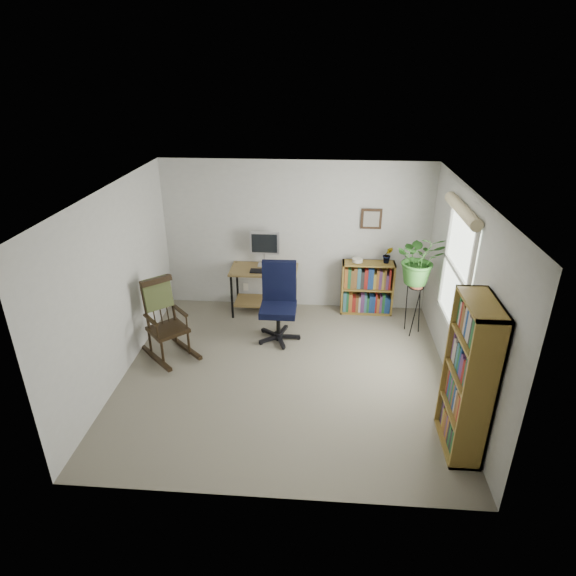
# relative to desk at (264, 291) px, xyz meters

# --- Properties ---
(floor) EXTENTS (4.20, 4.00, 0.00)m
(floor) POSITION_rel_desk_xyz_m (0.48, -1.70, -0.38)
(floor) COLOR gray
(floor) RESTS_ON ground
(ceiling) EXTENTS (4.20, 4.00, 0.00)m
(ceiling) POSITION_rel_desk_xyz_m (0.48, -1.70, 2.02)
(ceiling) COLOR silver
(ceiling) RESTS_ON ground
(wall_back) EXTENTS (4.20, 0.00, 2.40)m
(wall_back) POSITION_rel_desk_xyz_m (0.48, 0.30, 0.82)
(wall_back) COLOR beige
(wall_back) RESTS_ON ground
(wall_front) EXTENTS (4.20, 0.00, 2.40)m
(wall_front) POSITION_rel_desk_xyz_m (0.48, -3.70, 0.82)
(wall_front) COLOR beige
(wall_front) RESTS_ON ground
(wall_left) EXTENTS (0.00, 4.00, 2.40)m
(wall_left) POSITION_rel_desk_xyz_m (-1.62, -1.70, 0.82)
(wall_left) COLOR beige
(wall_left) RESTS_ON ground
(wall_right) EXTENTS (0.00, 4.00, 2.40)m
(wall_right) POSITION_rel_desk_xyz_m (2.58, -1.70, 0.82)
(wall_right) COLOR beige
(wall_right) RESTS_ON ground
(window) EXTENTS (0.12, 1.20, 1.50)m
(window) POSITION_rel_desk_xyz_m (2.54, -1.40, 1.02)
(window) COLOR white
(window) RESTS_ON wall_right
(desk) EXTENTS (1.05, 0.58, 0.76)m
(desk) POSITION_rel_desk_xyz_m (0.00, 0.00, 0.00)
(desk) COLOR olive
(desk) RESTS_ON floor
(monitor) EXTENTS (0.46, 0.16, 0.56)m
(monitor) POSITION_rel_desk_xyz_m (0.00, 0.14, 0.66)
(monitor) COLOR #BAB9BE
(monitor) RESTS_ON desk
(keyboard) EXTENTS (0.40, 0.15, 0.02)m
(keyboard) POSITION_rel_desk_xyz_m (0.00, -0.12, 0.39)
(keyboard) COLOR black
(keyboard) RESTS_ON desk
(office_chair) EXTENTS (0.65, 0.65, 1.17)m
(office_chair) POSITION_rel_desk_xyz_m (0.30, -0.85, 0.20)
(office_chair) COLOR black
(office_chair) RESTS_ON floor
(rocking_chair) EXTENTS (1.08, 1.10, 1.12)m
(rocking_chair) POSITION_rel_desk_xyz_m (-1.15, -1.38, 0.18)
(rocking_chair) COLOR black
(rocking_chair) RESTS_ON floor
(low_bookshelf) EXTENTS (0.82, 0.27, 0.87)m
(low_bookshelf) POSITION_rel_desk_xyz_m (1.64, 0.12, 0.05)
(low_bookshelf) COLOR olive
(low_bookshelf) RESTS_ON floor
(tall_bookshelf) EXTENTS (0.32, 0.75, 1.70)m
(tall_bookshelf) POSITION_rel_desk_xyz_m (2.40, -2.85, 0.47)
(tall_bookshelf) COLOR olive
(tall_bookshelf) RESTS_ON floor
(plant_stand) EXTENTS (0.25, 0.25, 0.88)m
(plant_stand) POSITION_rel_desk_xyz_m (2.28, -0.50, 0.06)
(plant_stand) COLOR black
(plant_stand) RESTS_ON floor
(spider_plant) EXTENTS (1.69, 1.88, 1.47)m
(spider_plant) POSITION_rel_desk_xyz_m (2.28, -0.50, 1.17)
(spider_plant) COLOR #2D6523
(spider_plant) RESTS_ON plant_stand
(potted_plant_small) EXTENTS (0.13, 0.24, 0.11)m
(potted_plant_small) POSITION_rel_desk_xyz_m (1.92, 0.13, 0.54)
(potted_plant_small) COLOR #2D6523
(potted_plant_small) RESTS_ON low_bookshelf
(framed_picture) EXTENTS (0.32, 0.04, 0.32)m
(framed_picture) POSITION_rel_desk_xyz_m (1.64, 0.27, 1.15)
(framed_picture) COLOR black
(framed_picture) RESTS_ON wall_back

